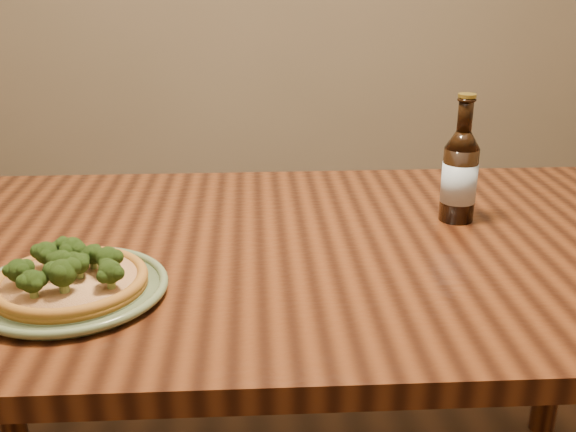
{
  "coord_description": "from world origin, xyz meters",
  "views": [
    {
      "loc": [
        -0.07,
        -1.05,
        1.24
      ],
      "look_at": [
        -0.01,
        0.06,
        0.82
      ],
      "focal_mm": 42.0,
      "sensor_mm": 36.0,
      "label": 1
    }
  ],
  "objects": [
    {
      "name": "beer_bottle",
      "position": [
        0.33,
        0.2,
        0.84
      ],
      "size": [
        0.07,
        0.07,
        0.26
      ],
      "rotation": [
        0.0,
        0.0,
        0.23
      ],
      "color": "black",
      "rests_on": "table"
    },
    {
      "name": "plate",
      "position": [
        -0.36,
        -0.09,
        0.76
      ],
      "size": [
        0.3,
        0.3,
        0.02
      ],
      "rotation": [
        0.0,
        0.0,
        -0.07
      ],
      "color": "#637551",
      "rests_on": "table"
    },
    {
      "name": "table",
      "position": [
        0.0,
        0.1,
        0.66
      ],
      "size": [
        1.6,
        0.9,
        0.75
      ],
      "color": "#4F2511",
      "rests_on": "ground"
    },
    {
      "name": "pizza",
      "position": [
        -0.36,
        -0.09,
        0.78
      ],
      "size": [
        0.24,
        0.24,
        0.07
      ],
      "rotation": [
        0.0,
        0.0,
        -0.11
      ],
      "color": "#A46A25",
      "rests_on": "plate"
    }
  ]
}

